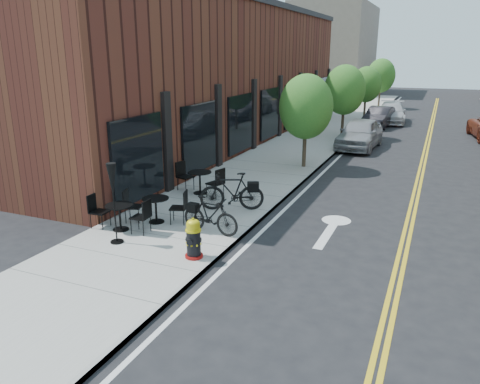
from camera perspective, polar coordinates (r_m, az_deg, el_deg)
The scene contains 18 objects.
ground at distance 11.70m, azimuth -1.46°, elevation -7.26°, with size 120.00×120.00×0.00m, color black.
sidewalk_near at distance 21.27m, azimuth 4.84°, elevation 3.91°, with size 4.00×70.00×0.12m, color #9E9B93.
building_near at distance 26.15m, azimuth -1.75°, elevation 13.97°, with size 5.00×28.00×7.00m, color #4D2118.
bg_building_left at distance 59.04m, azimuth 11.42°, elevation 16.65°, with size 8.00×14.00×10.00m, color #726656.
tree_near_a at distance 19.50m, azimuth 8.05°, elevation 10.24°, with size 2.20×2.20×3.81m.
tree_near_b at distance 27.26m, azimuth 12.63°, elevation 12.04°, with size 2.30×2.30×3.98m.
tree_near_c at distance 35.15m, azimuth 15.16°, elevation 12.54°, with size 2.10×2.10×3.67m.
tree_near_d at distance 43.05m, azimuth 16.81°, elevation 13.43°, with size 2.40×2.40×4.11m.
fire_hydrant at distance 10.98m, azimuth -5.69°, elevation -5.70°, with size 0.50×0.50×0.98m.
bicycle_left at distance 14.14m, azimuth -1.02°, elevation 0.08°, with size 0.55×1.95×1.17m, color black.
bicycle_right at distance 12.36m, azimuth -3.64°, elevation -2.84°, with size 0.47×1.67×1.01m, color black.
bistro_set_a at distance 12.98m, azimuth -14.46°, elevation -2.56°, with size 1.73×0.78×0.93m.
bistro_set_b at distance 13.34m, azimuth -10.23°, elevation -1.73°, with size 1.78×0.94×0.94m.
bistro_set_c at distance 15.87m, azimuth -4.91°, elevation 1.55°, with size 1.89×0.97×0.99m.
patio_umbrella at distance 11.85m, azimuth -15.27°, elevation 0.67°, with size 0.33×0.33×2.06m.
parked_car_a at distance 24.74m, azimuth 14.40°, elevation 6.92°, with size 1.80×4.47×1.52m, color #94969B.
parked_car_b at distance 32.36m, azimuth 16.62°, elevation 8.76°, with size 1.39×3.97×1.31m, color black.
parked_car_c at distance 34.62m, azimuth 17.94°, elevation 9.19°, with size 1.93×4.75×1.38m, color silver.
Camera 1 is at (4.47, -9.71, 4.76)m, focal length 35.00 mm.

